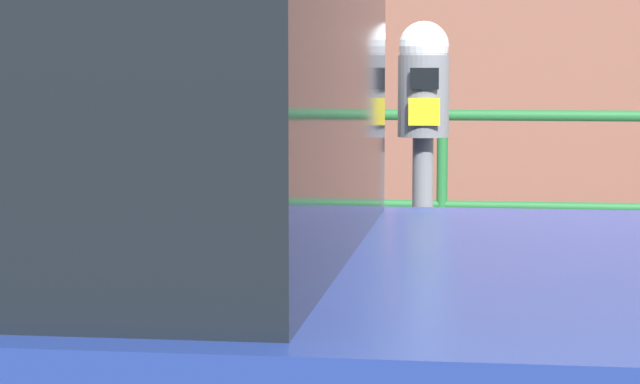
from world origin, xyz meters
TOP-DOWN VIEW (x-y plane):
  - parking_meter at (0.03, 0.34)m, footprint 0.17×0.18m
  - pedestrian_at_meter at (-0.49, 0.30)m, footprint 0.59×0.47m
  - background_railing at (-0.00, 3.10)m, footprint 24.06×0.06m
  - backdrop_wall at (0.00, 5.32)m, footprint 32.00×0.50m

SIDE VIEW (x-z plane):
  - background_railing at x=0.00m, z-range 0.37..1.50m
  - pedestrian_at_meter at x=-0.49m, z-range 0.24..1.81m
  - parking_meter at x=0.03m, z-range 0.48..2.02m
  - backdrop_wall at x=0.00m, z-range 0.00..2.65m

